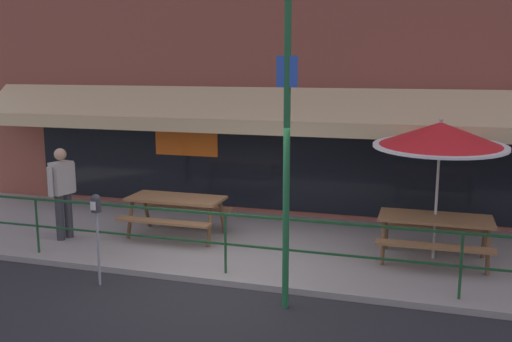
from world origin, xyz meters
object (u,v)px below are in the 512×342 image
object	(u,v)px
picnic_table_centre	(435,226)
patio_umbrella_centre	(440,136)
street_sign_pole	(287,143)
pedestrian_walking	(62,189)
parking_meter_near	(96,212)
picnic_table_left	(176,205)

from	to	relation	value
picnic_table_centre	patio_umbrella_centre	world-z (taller)	patio_umbrella_centre
picnic_table_centre	street_sign_pole	distance (m)	3.39
pedestrian_walking	parking_meter_near	distance (m)	2.37
picnic_table_centre	street_sign_pole	bearing A→B (deg)	-131.02
picnic_table_centre	pedestrian_walking	distance (m)	6.65
pedestrian_walking	street_sign_pole	bearing A→B (deg)	-18.77
patio_umbrella_centre	pedestrian_walking	xyz separation A→B (m)	(-6.61, -0.85, -1.12)
picnic_table_centre	street_sign_pole	size ratio (longest dim) A/B	0.40
pedestrian_walking	patio_umbrella_centre	bearing A→B (deg)	7.31
picnic_table_left	patio_umbrella_centre	bearing A→B (deg)	1.42
picnic_table_left	parking_meter_near	size ratio (longest dim) A/B	1.27
picnic_table_centre	pedestrian_walking	size ratio (longest dim) A/B	1.05
picnic_table_left	parking_meter_near	distance (m)	2.39
picnic_table_left	patio_umbrella_centre	xyz separation A→B (m)	(4.66, 0.12, 1.47)
street_sign_pole	patio_umbrella_centre	bearing A→B (deg)	51.02
parking_meter_near	street_sign_pole	world-z (taller)	street_sign_pole
picnic_table_centre	parking_meter_near	distance (m)	5.40
picnic_table_left	picnic_table_centre	bearing A→B (deg)	-0.67
street_sign_pole	picnic_table_centre	bearing A→B (deg)	48.98
patio_umbrella_centre	picnic_table_centre	bearing A→B (deg)	-90.00
pedestrian_walking	parking_meter_near	size ratio (longest dim) A/B	1.20
picnic_table_centre	parking_meter_near	bearing A→B (deg)	-154.87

